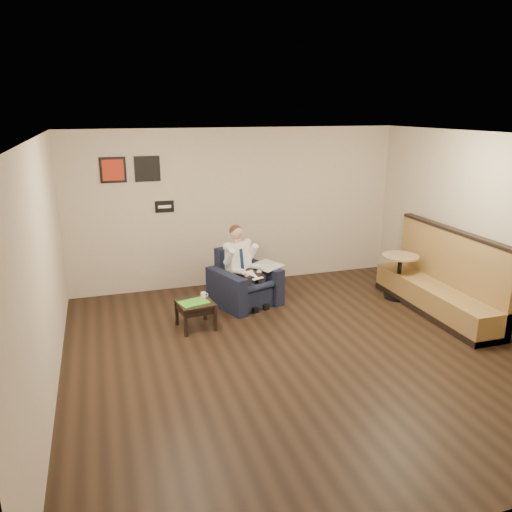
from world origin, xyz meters
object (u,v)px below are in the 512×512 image
object	(u,v)px
banquette	(438,273)
seated_man	(249,270)
coffee_mug	(203,295)
green_folder	(194,302)
armchair	(245,278)
smartphone	(195,298)
side_table	(196,315)
cafe_table	(399,277)

from	to	relation	value
banquette	seated_man	bearing A→B (deg)	157.60
coffee_mug	banquette	world-z (taller)	banquette
green_folder	banquette	world-z (taller)	banquette
armchair	coffee_mug	world-z (taller)	armchair
seated_man	smartphone	size ratio (longest dim) A/B	9.71
green_folder	smartphone	xyz separation A→B (m)	(0.05, 0.17, -0.00)
green_folder	coffee_mug	xyz separation A→B (m)	(0.17, 0.15, 0.04)
seated_man	smartphone	distance (m)	1.09
side_table	smartphone	world-z (taller)	smartphone
armchair	cafe_table	size ratio (longest dim) A/B	1.23
side_table	armchair	bearing A→B (deg)	36.00
smartphone	cafe_table	xyz separation A→B (m)	(3.49, 0.01, -0.03)
armchair	smartphone	size ratio (longest dim) A/B	7.32
armchair	side_table	distance (m)	1.21
side_table	coffee_mug	world-z (taller)	coffee_mug
green_folder	cafe_table	distance (m)	3.55
coffee_mug	banquette	size ratio (longest dim) A/B	0.03
seated_man	coffee_mug	distance (m)	0.98
seated_man	green_folder	bearing A→B (deg)	-169.62
cafe_table	seated_man	bearing A→B (deg)	170.35
side_table	cafe_table	size ratio (longest dim) A/B	0.66
armchair	green_folder	distance (m)	1.22
smartphone	side_table	bearing A→B (deg)	-97.35
green_folder	side_table	bearing A→B (deg)	41.28
seated_man	smartphone	xyz separation A→B (m)	(-0.98, -0.44, -0.20)
coffee_mug	cafe_table	size ratio (longest dim) A/B	0.11
seated_man	cafe_table	size ratio (longest dim) A/B	1.63
green_folder	smartphone	world-z (taller)	green_folder
armchair	cafe_table	bearing A→B (deg)	-32.22
side_table	banquette	bearing A→B (deg)	-8.23
armchair	cafe_table	xyz separation A→B (m)	(2.56, -0.54, -0.07)
seated_man	green_folder	distance (m)	1.21
cafe_table	coffee_mug	bearing A→B (deg)	-179.48
side_table	smartphone	size ratio (longest dim) A/B	3.93
coffee_mug	seated_man	bearing A→B (deg)	28.23
seated_man	banquette	bearing A→B (deg)	-42.73
green_folder	cafe_table	world-z (taller)	cafe_table
coffee_mug	smartphone	size ratio (longest dim) A/B	0.68
green_folder	coffee_mug	bearing A→B (deg)	41.28
smartphone	cafe_table	world-z (taller)	cafe_table
seated_man	cafe_table	bearing A→B (deg)	-29.99
green_folder	seated_man	bearing A→B (deg)	30.71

